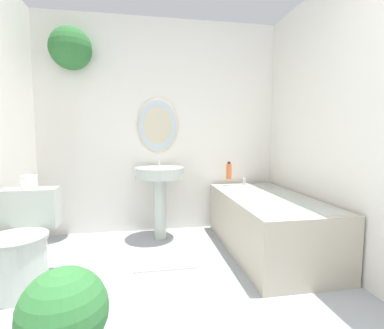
{
  "coord_description": "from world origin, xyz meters",
  "views": [
    {
      "loc": [
        -0.2,
        -0.53,
        1.08
      ],
      "look_at": [
        0.18,
        1.66,
        0.86
      ],
      "focal_mm": 26.0,
      "sensor_mm": 36.0,
      "label": 1
    }
  ],
  "objects_px": {
    "pedestal_sink": "(160,183)",
    "toilet_paper_roll": "(29,182)",
    "bathtub": "(268,222)",
    "potted_plant": "(64,321)",
    "shampoo_bottle": "(229,171)",
    "toilet": "(21,249)"
  },
  "relations": [
    {
      "from": "bathtub",
      "to": "potted_plant",
      "type": "height_order",
      "value": "bathtub"
    },
    {
      "from": "pedestal_sink",
      "to": "shampoo_bottle",
      "type": "bearing_deg",
      "value": 8.22
    },
    {
      "from": "pedestal_sink",
      "to": "toilet",
      "type": "bearing_deg",
      "value": -141.45
    },
    {
      "from": "shampoo_bottle",
      "to": "potted_plant",
      "type": "bearing_deg",
      "value": -125.91
    },
    {
      "from": "pedestal_sink",
      "to": "shampoo_bottle",
      "type": "distance_m",
      "value": 0.81
    },
    {
      "from": "bathtub",
      "to": "shampoo_bottle",
      "type": "xyz_separation_m",
      "value": [
        -0.2,
        0.62,
        0.42
      ]
    },
    {
      "from": "toilet",
      "to": "shampoo_bottle",
      "type": "xyz_separation_m",
      "value": [
        1.83,
        0.94,
        0.41
      ]
    },
    {
      "from": "bathtub",
      "to": "potted_plant",
      "type": "bearing_deg",
      "value": -141.63
    },
    {
      "from": "pedestal_sink",
      "to": "toilet_paper_roll",
      "type": "relative_size",
      "value": 7.88
    },
    {
      "from": "bathtub",
      "to": "potted_plant",
      "type": "relative_size",
      "value": 2.88
    },
    {
      "from": "shampoo_bottle",
      "to": "bathtub",
      "type": "bearing_deg",
      "value": -72.37
    },
    {
      "from": "pedestal_sink",
      "to": "toilet_paper_roll",
      "type": "distance_m",
      "value": 1.21
    },
    {
      "from": "bathtub",
      "to": "shampoo_bottle",
      "type": "height_order",
      "value": "shampoo_bottle"
    },
    {
      "from": "toilet",
      "to": "potted_plant",
      "type": "relative_size",
      "value": 1.33
    },
    {
      "from": "shampoo_bottle",
      "to": "pedestal_sink",
      "type": "bearing_deg",
      "value": -171.78
    },
    {
      "from": "bathtub",
      "to": "pedestal_sink",
      "type": "bearing_deg",
      "value": 153.07
    },
    {
      "from": "toilet",
      "to": "pedestal_sink",
      "type": "xyz_separation_m",
      "value": [
        1.03,
        0.82,
        0.31
      ]
    },
    {
      "from": "pedestal_sink",
      "to": "bathtub",
      "type": "relative_size",
      "value": 0.58
    },
    {
      "from": "potted_plant",
      "to": "toilet_paper_roll",
      "type": "relative_size",
      "value": 4.7
    },
    {
      "from": "toilet",
      "to": "toilet_paper_roll",
      "type": "relative_size",
      "value": 6.27
    },
    {
      "from": "bathtub",
      "to": "toilet_paper_roll",
      "type": "relative_size",
      "value": 13.54
    },
    {
      "from": "pedestal_sink",
      "to": "potted_plant",
      "type": "xyz_separation_m",
      "value": [
        -0.52,
        -1.69,
        -0.32
      ]
    }
  ]
}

